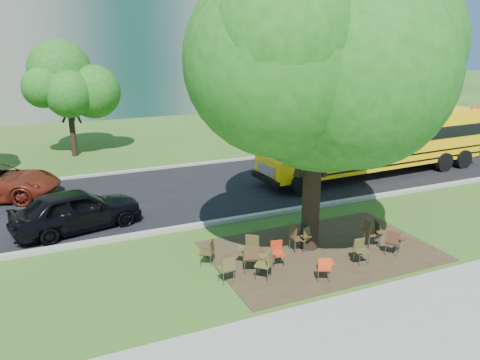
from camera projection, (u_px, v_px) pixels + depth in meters
name	position (u px, v px, depth m)	size (l,w,h in m)	color
ground	(286.00, 251.00, 14.93)	(160.00, 160.00, 0.00)	#345219
sidewalk	(395.00, 338.00, 10.55)	(60.00, 4.00, 0.04)	gray
dirt_patch	(322.00, 251.00, 14.88)	(7.00, 4.50, 0.03)	#382819
asphalt_road	(210.00, 188.00, 21.06)	(80.00, 8.00, 0.04)	black
kerb_near	(247.00, 217.00, 17.54)	(80.00, 0.25, 0.14)	gray
kerb_far	(183.00, 166.00, 24.63)	(80.00, 0.25, 0.14)	gray
bg_tree_2	(67.00, 82.00, 25.79)	(4.80, 4.80, 6.62)	black
bg_tree_3	(291.00, 63.00, 28.82)	(5.60, 5.60, 7.84)	black
bg_tree_4	(403.00, 72.00, 31.23)	(5.00, 5.00, 6.85)	black
main_tree	(317.00, 73.00, 13.53)	(7.20, 7.20, 9.14)	black
school_bus	(384.00, 139.00, 23.07)	(12.30, 3.27, 2.98)	#FFBE08
chair_0	(227.00, 267.00, 12.82)	(0.54, 0.52, 0.81)	#4F4822
chair_1	(252.00, 255.00, 13.32)	(0.76, 0.60, 0.94)	#452E18
chair_2	(266.00, 261.00, 13.01)	(0.61, 0.77, 0.90)	brown
chair_3	(277.00, 251.00, 13.81)	(0.57, 0.46, 0.78)	red
chair_4	(325.00, 266.00, 12.89)	(0.63, 0.50, 0.78)	red
chair_5	(360.00, 249.00, 13.95)	(0.52, 0.45, 0.78)	#4A4220
chair_6	(373.00, 230.00, 15.13)	(0.53, 0.67, 0.87)	#41391C
chair_7	(394.00, 240.00, 14.44)	(0.71, 0.56, 0.84)	#442818
chair_8	(208.00, 249.00, 13.88)	(0.54, 0.68, 0.80)	#41371C
chair_9	(250.00, 247.00, 13.87)	(0.78, 0.61, 0.90)	#4E4622
chair_10	(297.00, 235.00, 14.68)	(0.54, 0.60, 0.92)	#463019
chair_11	(305.00, 235.00, 14.74)	(0.60, 0.71, 0.88)	#47421E
chair_12	(371.00, 231.00, 15.00)	(0.55, 0.70, 0.94)	#4D361B
black_car	(77.00, 210.00, 16.36)	(1.78, 4.42, 1.51)	black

